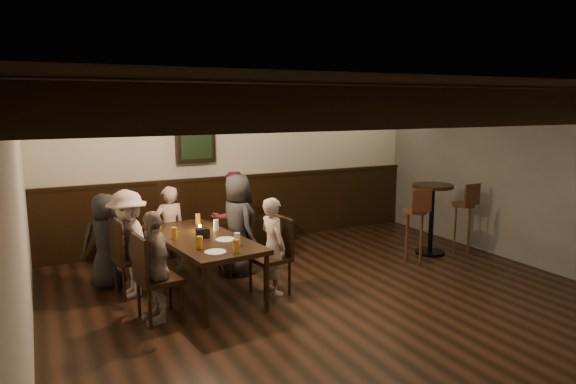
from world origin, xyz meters
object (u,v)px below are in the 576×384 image
chair_right_far (271,271)px  person_bench_left (106,241)px  chair_left_far (158,294)px  person_right_far (273,246)px  person_left_far (154,267)px  person_right_near (238,224)px  person_bench_right (232,218)px  dining_table (201,242)px  bar_stool_right (462,227)px  bar_stool_left (414,234)px  chair_left_near (132,272)px  person_left_near (128,244)px  high_top_table (432,208)px  person_bench_centre (170,229)px  chair_right_near (236,255)px

chair_right_far → person_bench_left: size_ratio=0.77×
chair_left_far → person_right_far: (1.46, 0.19, 0.31)m
person_left_far → person_right_near: (1.37, 1.09, 0.08)m
person_bench_right → person_right_far: person_bench_right is taller
dining_table → bar_stool_right: bearing=-8.5°
dining_table → bar_stool_left: (3.21, -0.13, -0.25)m
dining_table → person_bench_left: 1.27m
chair_left_near → person_right_far: person_right_far is taller
chair_left_near → person_left_near: person_left_near is taller
chair_right_far → high_top_table: bearing=-89.0°
person_bench_centre → person_left_near: 0.96m
dining_table → bar_stool_left: bar_stool_left is taller
person_left_near → chair_right_far: bearing=58.5°
person_bench_left → bar_stool_left: (4.22, -0.91, -0.20)m
person_bench_left → person_left_near: 0.48m
person_bench_centre → person_bench_right: bearing=170.5°
chair_right_near → chair_left_near: bearing=90.0°
chair_right_near → person_left_far: 1.76m
chair_right_near → person_bench_right: person_bench_right is taller
chair_right_far → chair_right_near: bearing=0.1°
dining_table → person_left_far: 0.88m
chair_left_near → person_bench_centre: (0.64, 0.69, 0.31)m
person_left_near → person_bench_right: bearing=105.3°
person_left_near → person_left_far: person_left_near is taller
chair_right_far → person_bench_centre: 1.69m
person_bench_right → high_top_table: (2.93, -0.93, 0.04)m
person_right_far → person_bench_left: bearing=50.7°
dining_table → person_left_near: person_left_near is taller
chair_right_far → person_left_far: person_left_far is taller
person_bench_right → high_top_table: person_bench_right is taller
person_right_far → high_top_table: (2.91, 0.43, 0.12)m
person_bench_left → person_right_far: (1.81, -1.13, -0.01)m
person_left_near → bar_stool_left: size_ratio=1.18×
person_bench_left → person_bench_centre: (0.87, 0.26, -0.01)m
chair_left_far → person_bench_right: (1.43, 1.55, 0.39)m
person_bench_right → chair_left_near: bearing=15.5°
person_right_near → bar_stool_right: size_ratio=1.24×
chair_left_far → bar_stool_right: bearing=88.0°
person_bench_centre → person_left_far: bearing=63.4°
high_top_table → bar_stool_left: 0.62m
person_bench_centre → bar_stool_right: person_bench_centre is taller
person_left_near → chair_right_near: bearing=90.0°
chair_left_far → person_bench_left: size_ratio=0.79×
chair_right_near → person_bench_left: size_ratio=0.71×
chair_left_far → person_bench_left: person_bench_left is taller
bar_stool_right → person_bench_left: bearing=169.4°
person_left_far → bar_stool_right: (4.90, 0.46, -0.20)m
dining_table → person_left_far: size_ratio=1.66×
chair_right_far → bar_stool_right: bar_stool_right is taller
person_bench_centre → person_left_far: (-0.55, -1.58, 0.00)m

